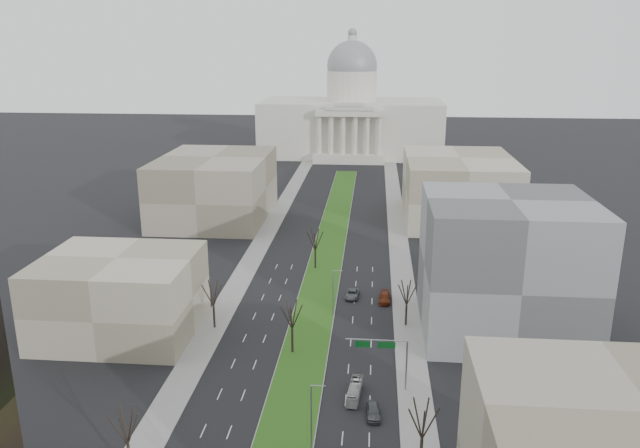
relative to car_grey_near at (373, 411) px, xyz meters
The scene contains 22 objects.
ground 58.27m from the car_grey_near, 101.35° to the left, with size 600.00×600.00×0.00m, color black.
median 57.27m from the car_grey_near, 101.55° to the left, with size 8.00×222.03×0.20m.
sidewalk_left 43.26m from the car_grey_near, 132.05° to the left, with size 5.00×330.00×0.15m, color gray.
sidewalk_right 32.69m from the car_grey_near, 79.37° to the left, with size 5.00×330.00×0.15m, color gray.
capitol 207.60m from the car_grey_near, 93.18° to the left, with size 80.00×46.00×55.00m.
building_beige_left 50.05m from the car_grey_near, 153.55° to the left, with size 26.00×22.00×14.00m, color gray.
building_grey_right 38.48m from the car_grey_near, 52.27° to the left, with size 28.00×26.00×24.00m, color #595C5E.
building_far_left 107.98m from the car_grey_near, 115.57° to the left, with size 30.00×40.00×18.00m, color gray.
building_far_right 105.12m from the car_grey_near, 77.02° to the left, with size 30.00×40.00×18.00m, color gray.
tree_left_mid 32.89m from the car_grey_near, 152.57° to the right, with size 5.40×5.40×9.72m.
tree_left_far 38.59m from the car_grey_near, 138.77° to the left, with size 5.28×5.28×9.50m.
tree_right_mid 13.83m from the car_grey_near, 62.22° to the right, with size 5.52×5.52×9.94m.
tree_right_far 30.22m from the car_grey_near, 78.87° to the left, with size 5.04×5.04×9.07m.
tree_median_b 22.64m from the car_grey_near, 128.19° to the left, with size 5.40×5.40×9.72m.
tree_median_c 59.01m from the car_grey_near, 103.27° to the left, with size 5.40×5.40×9.72m.
streetlamp_median_b 11.72m from the car_grey_near, 134.38° to the right, with size 1.90×0.20×9.16m.
streetlamp_median_c 33.27m from the car_grey_near, 103.50° to the left, with size 1.90×0.20×9.16m.
mast_arm_signs 9.12m from the car_grey_near, 74.22° to the left, with size 9.12×0.24×8.09m.
car_grey_near is the anchor object (origin of this frame).
car_red 39.78m from the car_grey_near, 87.07° to the left, with size 2.28×5.61×1.63m, color #65230D.
car_grey_far 41.40m from the car_grey_near, 96.19° to the left, with size 2.47×5.35×1.49m, color #56595F.
box_van 5.34m from the car_grey_near, 120.65° to the left, with size 1.64×7.02×1.96m, color silver.
Camera 1 is at (10.74, -12.45, 49.77)m, focal length 35.00 mm.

